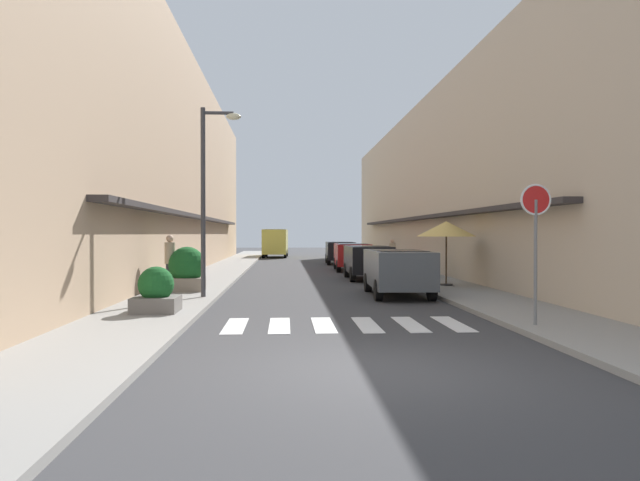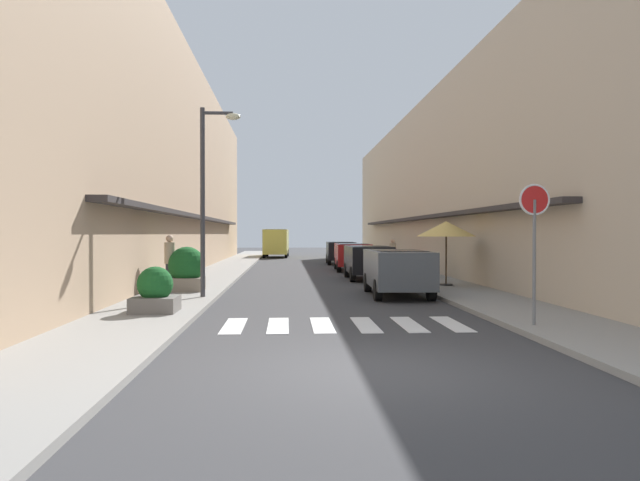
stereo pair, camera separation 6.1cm
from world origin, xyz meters
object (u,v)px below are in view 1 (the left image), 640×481
parked_car_mid (368,258)px  planter_far (419,266)px  parked_car_far (352,254)px  delivery_van (275,241)px  planter_corner (156,292)px  parked_car_near (398,267)px  parked_car_distant (340,250)px  street_lamp (209,182)px  pedestrian_walking_near (170,261)px  planter_midblock (187,269)px  round_street_sign (536,217)px  pedestrian_walking_far (392,254)px  cafe_umbrella (446,229)px

parked_car_mid → planter_far: (2.06, -0.90, -0.27)m
parked_car_far → delivery_van: bearing=103.6°
parked_car_mid → planter_corner: size_ratio=3.62×
parked_car_near → planter_corner: parked_car_near is taller
parked_car_distant → street_lamp: size_ratio=0.72×
street_lamp → planter_far: 10.80m
planter_far → pedestrian_walking_near: (-9.42, -4.90, 0.44)m
planter_midblock → round_street_sign: bearing=-42.4°
planter_midblock → pedestrian_walking_far: size_ratio=0.91×
planter_far → pedestrian_walking_far: (-0.10, 5.68, 0.31)m
parked_car_far → cafe_umbrella: (2.23, -10.39, 1.23)m
cafe_umbrella → pedestrian_walking_far: bearing=91.7°
cafe_umbrella → round_street_sign: bearing=-94.4°
planter_far → parked_car_far: bearing=106.6°
parked_car_far → planter_corner: bearing=-111.4°
street_lamp → cafe_umbrella: bearing=22.4°
parked_car_near → cafe_umbrella: size_ratio=1.82×
planter_corner → delivery_van: bearing=86.4°
parked_car_distant → pedestrian_walking_near: bearing=-111.6°
parked_car_near → round_street_sign: size_ratio=1.47×
parked_car_far → planter_corner: (-6.67, -17.04, -0.33)m
planter_midblock → parked_car_distant: bearing=70.0°
planter_corner → planter_midblock: (-0.14, 5.16, 0.23)m
parked_car_mid → parked_car_far: size_ratio=0.88×
parked_car_mid → round_street_sign: round_street_sign is taller
street_lamp → planter_midblock: bearing=117.7°
parked_car_mid → pedestrian_walking_near: 9.37m
cafe_umbrella → planter_midblock: 9.25m
cafe_umbrella → pedestrian_walking_near: 9.76m
parked_car_distant → planter_midblock: (-6.80, -18.65, -0.10)m
parked_car_distant → pedestrian_walking_far: size_ratio=2.51×
parked_car_near → cafe_umbrella: 3.49m
parked_car_near → parked_car_mid: 6.73m
round_street_sign → planter_corner: round_street_sign is taller
street_lamp → planter_midblock: size_ratio=3.87×
round_street_sign → cafe_umbrella: bearing=85.6°
planter_corner → round_street_sign: bearing=-16.6°
street_lamp → pedestrian_walking_far: bearing=58.0°
parked_car_far → delivery_van: size_ratio=0.81×
parked_car_mid → parked_car_distant: (0.00, 12.82, 0.00)m
delivery_van → street_lamp: (-1.41, -32.00, 2.12)m
parked_car_distant → delivery_van: 12.33m
parked_car_near → pedestrian_walking_far: size_ratio=2.65×
street_lamp → pedestrian_walking_near: (-1.53, 1.88, -2.43)m
parked_car_distant → street_lamp: street_lamp is taller
parked_car_far → parked_car_near: bearing=-90.0°
parked_car_mid → pedestrian_walking_far: (1.97, 4.78, 0.04)m
delivery_van → street_lamp: size_ratio=0.98×
parked_car_far → pedestrian_walking_far: bearing=-32.7°
delivery_van → round_street_sign: (5.96, -37.76, 0.93)m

